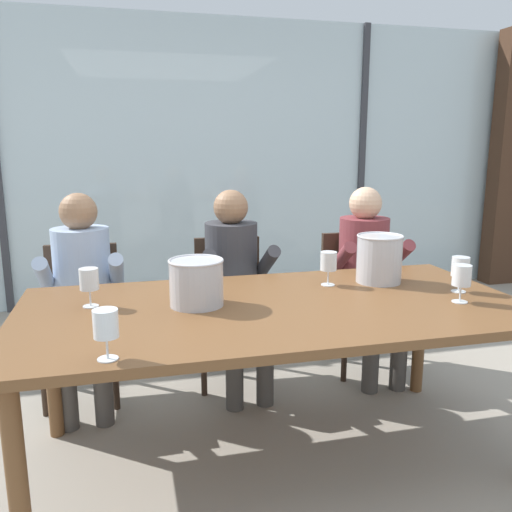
{
  "coord_description": "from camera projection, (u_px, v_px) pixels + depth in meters",
  "views": [
    {
      "loc": [
        -0.63,
        -2.16,
        1.46
      ],
      "look_at": [
        0.0,
        0.35,
        0.91
      ],
      "focal_mm": 36.57,
      "sensor_mm": 36.0,
      "label": 1
    }
  ],
  "objects": [
    {
      "name": "ice_bucket_primary",
      "position": [
        379.0,
        258.0,
        2.71
      ],
      "size": [
        0.24,
        0.24,
        0.25
      ],
      "color": "#B7B7BC",
      "rests_on": "dining_table"
    },
    {
      "name": "wine_glass_center_pour",
      "position": [
        89.0,
        281.0,
        2.29
      ],
      "size": [
        0.08,
        0.08,
        0.17
      ],
      "color": "silver",
      "rests_on": "dining_table"
    },
    {
      "name": "wine_glass_spare_empty",
      "position": [
        462.0,
        276.0,
        2.35
      ],
      "size": [
        0.08,
        0.08,
        0.17
      ],
      "color": "silver",
      "rests_on": "dining_table"
    },
    {
      "name": "wine_glass_by_right_taster",
      "position": [
        328.0,
        263.0,
        2.64
      ],
      "size": [
        0.08,
        0.08,
        0.17
      ],
      "color": "silver",
      "rests_on": "dining_table"
    },
    {
      "name": "wine_glass_by_left_taster",
      "position": [
        460.0,
        268.0,
        2.52
      ],
      "size": [
        0.08,
        0.08,
        0.17
      ],
      "color": "silver",
      "rests_on": "dining_table"
    },
    {
      "name": "chair_center",
      "position": [
        356.0,
        289.0,
        3.51
      ],
      "size": [
        0.45,
        0.45,
        0.88
      ],
      "rotation": [
        0.0,
        0.0,
        -0.01
      ],
      "color": "#332319",
      "rests_on": "ground"
    },
    {
      "name": "person_charcoal_jacket",
      "position": [
        235.0,
        276.0,
        3.14
      ],
      "size": [
        0.48,
        0.62,
        1.2
      ],
      "rotation": [
        0.0,
        0.0,
        0.05
      ],
      "color": "#38383D",
      "rests_on": "ground"
    },
    {
      "name": "wine_glass_near_bucket",
      "position": [
        106.0,
        326.0,
        1.72
      ],
      "size": [
        0.08,
        0.08,
        0.17
      ],
      "color": "silver",
      "rests_on": "dining_table"
    },
    {
      "name": "ground",
      "position": [
        232.0,
        371.0,
        3.46
      ],
      "size": [
        14.0,
        14.0,
        0.0
      ],
      "primitive_type": "plane",
      "color": "#9E9384"
    },
    {
      "name": "chair_left_of_center",
      "position": [
        229.0,
        297.0,
        3.32
      ],
      "size": [
        0.47,
        0.47,
        0.88
      ],
      "rotation": [
        0.0,
        0.0,
        -0.07
      ],
      "color": "#332319",
      "rests_on": "ground"
    },
    {
      "name": "chair_near_curtain",
      "position": [
        82.0,
        308.0,
        3.09
      ],
      "size": [
        0.46,
        0.46,
        0.88
      ],
      "rotation": [
        0.0,
        0.0,
        -0.05
      ],
      "color": "#332319",
      "rests_on": "ground"
    },
    {
      "name": "dining_table",
      "position": [
        275.0,
        318.0,
        2.36
      ],
      "size": [
        2.26,
        1.11,
        0.76
      ],
      "color": "brown",
      "rests_on": "ground"
    },
    {
      "name": "ice_bucket_secondary",
      "position": [
        196.0,
        282.0,
        2.31
      ],
      "size": [
        0.25,
        0.25,
        0.21
      ],
      "color": "#B7B7BC",
      "rests_on": "dining_table"
    },
    {
      "name": "hillside_vineyard",
      "position": [
        163.0,
        187.0,
        8.97
      ],
      "size": [
        13.46,
        2.4,
        1.52
      ],
      "primitive_type": "cube",
      "color": "#568942",
      "rests_on": "ground"
    },
    {
      "name": "window_mullion_right",
      "position": [
        361.0,
        162.0,
        5.22
      ],
      "size": [
        0.06,
        0.06,
        2.6
      ],
      "primitive_type": "cube",
      "color": "#38383D",
      "rests_on": "ground"
    },
    {
      "name": "tasting_bowl",
      "position": [
        185.0,
        280.0,
        2.67
      ],
      "size": [
        0.15,
        0.15,
        0.05
      ],
      "primitive_type": "cylinder",
      "color": "silver",
      "rests_on": "dining_table"
    },
    {
      "name": "person_pale_blue_shirt",
      "position": [
        83.0,
        285.0,
        2.94
      ],
      "size": [
        0.47,
        0.61,
        1.2
      ],
      "rotation": [
        0.0,
        0.0,
        0.02
      ],
      "color": "#9EB2D1",
      "rests_on": "ground"
    },
    {
      "name": "window_glass_panel",
      "position": [
        194.0,
        163.0,
        4.84
      ],
      "size": [
        7.46,
        0.03,
        2.6
      ],
      "primitive_type": "cube",
      "color": "silver",
      "rests_on": "ground"
    },
    {
      "name": "person_maroon_top",
      "position": [
        367.0,
        268.0,
        3.35
      ],
      "size": [
        0.48,
        0.62,
        1.2
      ],
      "rotation": [
        0.0,
        0.0,
        -0.06
      ],
      "color": "brown",
      "rests_on": "ground"
    }
  ]
}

